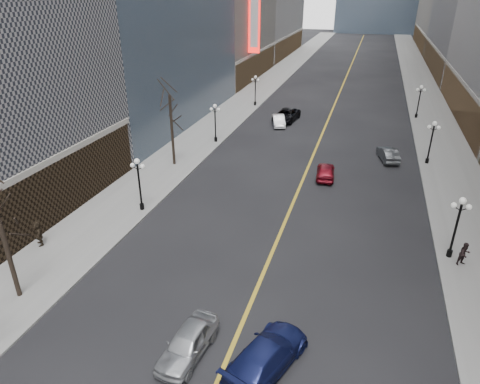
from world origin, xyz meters
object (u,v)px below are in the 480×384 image
Objects in this scene: streetlamp_west_1 at (139,179)px; car_sb_mid at (326,171)px; car_sb_near at (267,355)px; streetlamp_west_3 at (255,87)px; car_sb_far at (388,154)px; streetlamp_west_2 at (215,119)px; car_nb_mid at (279,120)px; streetlamp_east_3 at (419,98)px; car_nb_near at (188,343)px; streetlamp_east_2 at (432,138)px; car_nb_far at (286,115)px; streetlamp_east_1 at (457,221)px.

car_sb_mid is (13.80, 11.29, -2.18)m from streetlamp_west_1.
streetlamp_west_1 is 18.92m from car_sb_near.
streetlamp_west_1 is 36.00m from streetlamp_west_3.
streetlamp_west_2 is at bearing -14.52° from car_sb_far.
streetlamp_west_2 is 1.06× the size of car_nb_mid.
streetlamp_west_3 is (-23.60, 0.00, 0.00)m from streetlamp_east_3.
car_nb_near is (9.80, -31.14, -2.15)m from streetlamp_west_2.
car_nb_near is at bearing 58.06° from car_sb_far.
streetlamp_east_2 is 0.77× the size of car_nb_far.
streetlamp_east_2 is 1.06× the size of car_sb_far.
streetlamp_east_2 reaches higher than car_nb_far.
streetlamp_west_3 is at bearing -54.67° from car_sb_near.
streetlamp_east_1 is at bearing -56.75° from streetlamp_west_3.
car_nb_near is 24.75m from car_sb_mid.
streetlamp_east_3 is 1.00× the size of streetlamp_west_2.
car_sb_near is at bearing -96.50° from car_nb_mid.
car_sb_far is (-3.95, 17.94, -2.20)m from streetlamp_east_1.
streetlamp_west_1 is (-23.60, 0.00, 0.00)m from streetlamp_east_1.
car_sb_mid is at bearing 39.29° from streetlamp_west_1.
car_sb_far is at bearing -179.20° from streetlamp_east_2.
streetlamp_west_1 reaches higher than car_nb_near.
car_nb_far is at bearing 59.99° from car_nb_mid.
car_nb_mid is 40.53m from car_sb_near.
streetlamp_west_3 reaches higher than car_nb_far.
car_sb_near is at bearing -74.20° from streetlamp_west_3.
car_sb_near reaches higher than car_nb_near.
streetlamp_east_2 reaches higher than car_nb_mid.
car_sb_near is (4.00, 0.37, 0.04)m from car_nb_near.
car_nb_near is at bearing -136.41° from streetlamp_east_1.
streetlamp_east_3 reaches higher than car_nb_far.
streetlamp_west_1 is at bearing 132.74° from car_nb_near.
car_nb_far is at bearing 100.81° from car_nb_near.
streetlamp_west_1 is 27.63m from car_nb_mid.
streetlamp_west_1 is at bearing -23.26° from car_sb_near.
streetlamp_east_2 reaches higher than car_sb_far.
streetlamp_east_2 is 1.02× the size of car_nb_near.
streetlamp_east_2 is 1.00× the size of streetlamp_east_3.
streetlamp_east_2 is at bearing 0.00° from streetlamp_west_2.
car_sb_mid is at bearing -111.64° from streetlamp_east_3.
car_sb_mid is 0.99× the size of car_sb_far.
streetlamp_west_2 is at bearing -46.32° from car_sb_near.
streetlamp_east_3 is 1.00× the size of streetlamp_west_1.
car_nb_far is at bearing -72.40° from car_sb_mid.
car_sb_mid is at bearing -145.61° from streetlamp_east_2.
streetlamp_east_2 is at bearing -88.14° from car_sb_near.
streetlamp_east_1 is 36.00m from streetlamp_east_3.
streetlamp_east_1 is 23.60m from streetlamp_west_1.
car_nb_near is (-13.80, -31.14, -2.15)m from streetlamp_east_2.
car_sb_mid is at bearing 86.71° from car_nb_near.
streetlamp_east_2 is 20.88m from car_nb_far.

